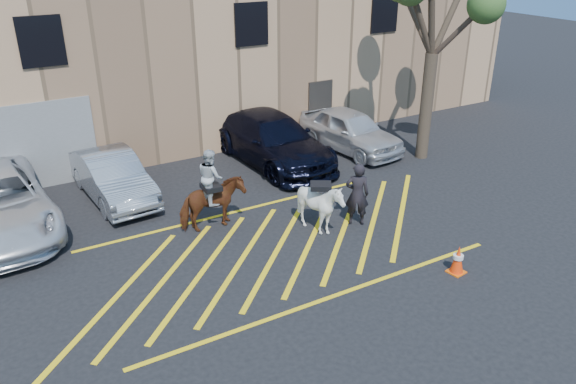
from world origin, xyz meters
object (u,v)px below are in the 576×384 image
car_silver_sedan (112,177)px  car_blue_suv (272,139)px  mounted_bay (212,198)px  saddled_white (320,206)px  car_white_suv (350,130)px  handler (357,194)px  traffic_cone (458,259)px

car_silver_sedan → car_blue_suv: 5.73m
car_silver_sedan → mounted_bay: (1.87, -3.40, 0.23)m
saddled_white → car_white_suv: bearing=47.3°
handler → mounted_bay: mounted_bay is taller
car_silver_sedan → mounted_bay: mounted_bay is taller
car_white_suv → saddled_white: bearing=-139.4°
mounted_bay → car_silver_sedan: bearing=118.9°
car_blue_suv → handler: (-0.23, -5.37, 0.06)m
handler → car_blue_suv: bearing=-59.5°
car_silver_sedan → saddled_white: saddled_white is taller
car_blue_suv → mounted_bay: (-3.85, -3.62, 0.09)m
traffic_cone → car_silver_sedan: bearing=125.9°
mounted_bay → saddled_white: mounted_bay is taller
car_white_suv → car_silver_sedan: bearing=172.5°
car_blue_suv → traffic_cone: car_blue_suv is taller
mounted_bay → traffic_cone: bearing=-50.0°
car_silver_sedan → saddled_white: 6.66m
mounted_bay → saddled_white: (2.48, -1.64, -0.17)m
handler → saddled_white: bearing=27.4°
handler → car_white_suv: bearing=-91.0°
mounted_bay → traffic_cone: size_ratio=3.21×
car_blue_suv → traffic_cone: bearing=-90.6°
car_silver_sedan → car_blue_suv: size_ratio=0.74×
car_blue_suv → saddled_white: 5.43m
handler → saddled_white: size_ratio=0.99×
car_silver_sedan → traffic_cone: (6.11, -8.45, -0.35)m
car_blue_suv → mounted_bay: bearing=-139.9°
car_silver_sedan → handler: size_ratio=2.39×
car_silver_sedan → traffic_cone: size_ratio=5.99×
handler → mounted_bay: size_ratio=0.78×
mounted_bay → saddled_white: bearing=-33.4°
saddled_white → car_silver_sedan: bearing=130.8°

